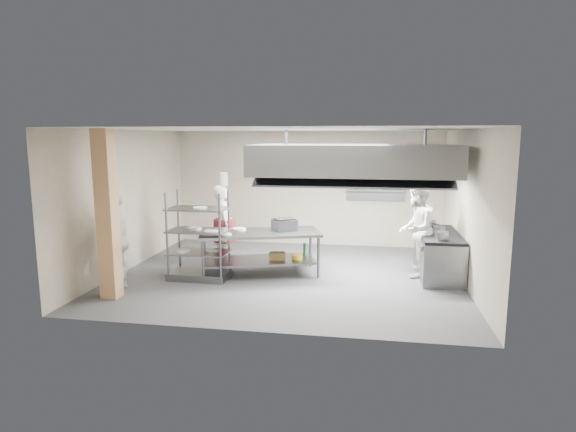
% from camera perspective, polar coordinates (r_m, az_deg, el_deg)
% --- Properties ---
extents(floor, '(7.00, 7.00, 0.00)m').
position_cam_1_polar(floor, '(10.13, -0.00, -6.99)').
color(floor, '#2D2D2F').
rests_on(floor, ground).
extents(ceiling, '(7.00, 7.00, 0.00)m').
position_cam_1_polar(ceiling, '(9.72, -0.00, 10.24)').
color(ceiling, silver).
rests_on(ceiling, wall_back).
extents(wall_back, '(7.00, 0.00, 7.00)m').
position_cam_1_polar(wall_back, '(12.76, 2.22, 3.29)').
color(wall_back, gray).
rests_on(wall_back, ground).
extents(wall_left, '(0.00, 6.00, 6.00)m').
position_cam_1_polar(wall_left, '(10.94, -18.40, 1.79)').
color(wall_left, gray).
rests_on(wall_left, ground).
extents(wall_right, '(0.00, 6.00, 6.00)m').
position_cam_1_polar(wall_right, '(9.87, 20.48, 0.89)').
color(wall_right, gray).
rests_on(wall_right, ground).
extents(column, '(0.30, 0.30, 3.00)m').
position_cam_1_polar(column, '(9.01, -20.63, 0.12)').
color(column, tan).
rests_on(column, floor).
extents(exhaust_hood, '(4.00, 2.50, 0.60)m').
position_cam_1_polar(exhaust_hood, '(10.00, 7.80, 6.69)').
color(exhaust_hood, slate).
rests_on(exhaust_hood, ceiling).
extents(hood_strip_a, '(1.60, 0.12, 0.04)m').
position_cam_1_polar(hood_strip_a, '(10.09, 2.62, 4.97)').
color(hood_strip_a, white).
rests_on(hood_strip_a, exhaust_hood).
extents(hood_strip_b, '(1.60, 0.12, 0.04)m').
position_cam_1_polar(hood_strip_b, '(10.03, 12.92, 4.72)').
color(hood_strip_b, white).
rests_on(hood_strip_b, exhaust_hood).
extents(wall_shelf, '(1.50, 0.28, 0.04)m').
position_cam_1_polar(wall_shelf, '(12.50, 10.35, 3.02)').
color(wall_shelf, slate).
rests_on(wall_shelf, wall_back).
extents(island, '(2.67, 1.73, 0.91)m').
position_cam_1_polar(island, '(10.09, -3.35, -4.40)').
color(island, gray).
rests_on(island, floor).
extents(island_worktop, '(2.67, 1.73, 0.06)m').
position_cam_1_polar(island_worktop, '(10.00, -3.37, -2.03)').
color(island_worktop, slate).
rests_on(island_worktop, island).
extents(island_undershelf, '(2.45, 1.57, 0.04)m').
position_cam_1_polar(island_undershelf, '(10.13, -3.34, -5.25)').
color(island_undershelf, slate).
rests_on(island_undershelf, island).
extents(pass_rack, '(1.20, 0.70, 1.78)m').
position_cam_1_polar(pass_rack, '(9.85, -10.55, -2.28)').
color(pass_rack, slate).
rests_on(pass_rack, floor).
extents(cooking_range, '(0.80, 2.00, 0.84)m').
position_cam_1_polar(cooking_range, '(10.48, 17.37, -4.49)').
color(cooking_range, slate).
rests_on(cooking_range, floor).
extents(range_top, '(0.78, 1.96, 0.06)m').
position_cam_1_polar(range_top, '(10.39, 17.49, -2.08)').
color(range_top, black).
rests_on(range_top, cooking_range).
extents(chef_head, '(0.67, 0.78, 1.80)m').
position_cam_1_polar(chef_head, '(10.88, -7.70, -1.05)').
color(chef_head, silver).
rests_on(chef_head, floor).
extents(chef_line, '(0.97, 1.12, 1.96)m').
position_cam_1_polar(chef_line, '(10.20, 14.94, -1.54)').
color(chef_line, white).
rests_on(chef_line, floor).
extents(chef_plating, '(0.76, 1.20, 1.89)m').
position_cam_1_polar(chef_plating, '(9.55, -19.59, -2.71)').
color(chef_plating, white).
rests_on(chef_plating, floor).
extents(griddle, '(0.58, 0.56, 0.23)m').
position_cam_1_polar(griddle, '(10.12, -0.43, -1.04)').
color(griddle, slate).
rests_on(griddle, island_worktop).
extents(wicker_basket, '(0.37, 0.29, 0.15)m').
position_cam_1_polar(wicker_basket, '(10.09, -1.28, -4.74)').
color(wicker_basket, brown).
rests_on(wicker_basket, island_undershelf).
extents(stockpot, '(0.25, 0.25, 0.17)m').
position_cam_1_polar(stockpot, '(10.18, 17.46, -1.65)').
color(stockpot, gray).
rests_on(stockpot, range_top).
extents(plate_stack, '(0.28, 0.28, 0.05)m').
position_cam_1_polar(plate_stack, '(9.92, -10.50, -4.09)').
color(plate_stack, white).
rests_on(plate_stack, pass_rack).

